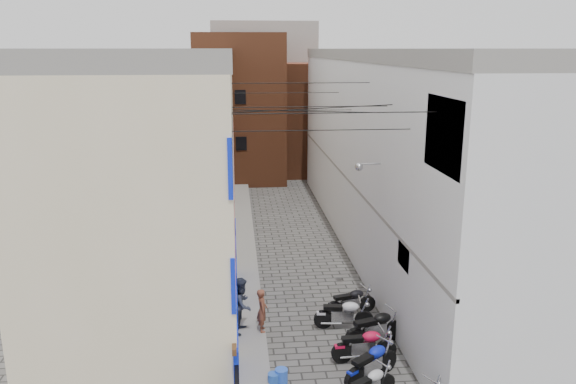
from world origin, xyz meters
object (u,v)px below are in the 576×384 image
object	(u,v)px
motorcycle_e	(376,326)
water_jug_far	(281,378)
motorcycle_c	(372,361)
person_b	(242,305)
motorcycle_f	(344,312)
water_jug_near	(273,382)
person_a	(262,310)
motorcycle_b	(370,384)
motorcycle_d	(364,343)
motorcycle_g	(351,300)

from	to	relation	value
motorcycle_e	water_jug_far	distance (m)	3.76
motorcycle_c	person_b	bearing A→B (deg)	-162.67
motorcycle_e	motorcycle_f	xyz separation A→B (m)	(-0.79, 1.08, -0.04)
person_b	motorcycle_e	bearing A→B (deg)	-81.44
person_b	water_jug_far	size ratio (longest dim) A/B	3.27
motorcycle_f	motorcycle_e	bearing A→B (deg)	43.10
water_jug_near	water_jug_far	xyz separation A→B (m)	(0.22, 0.09, 0.03)
person_a	water_jug_near	world-z (taller)	person_a
motorcycle_e	motorcycle_b	bearing A→B (deg)	-33.45
motorcycle_b	motorcycle_d	bearing A→B (deg)	140.65
motorcycle_c	person_a	size ratio (longest dim) A/B	1.44
person_b	water_jug_far	distance (m)	3.14
motorcycle_f	person_b	xyz separation A→B (m)	(-3.35, -0.28, 0.57)
motorcycle_c	motorcycle_e	size ratio (longest dim) A/B	0.97
person_b	water_jug_near	size ratio (longest dim) A/B	3.69
motorcycle_e	motorcycle_g	size ratio (longest dim) A/B	1.14
motorcycle_b	water_jug_near	world-z (taller)	motorcycle_b
motorcycle_e	person_b	xyz separation A→B (m)	(-4.14, 0.80, 0.53)
motorcycle_f	water_jug_far	distance (m)	3.92
motorcycle_c	motorcycle_f	bearing A→B (deg)	148.79
motorcycle_b	person_b	size ratio (longest dim) A/B	0.99
motorcycle_f	water_jug_near	size ratio (longest dim) A/B	4.09
water_jug_near	motorcycle_g	bearing A→B (deg)	54.33
motorcycle_c	motorcycle_b	bearing A→B (deg)	-50.75
motorcycle_c	motorcycle_e	bearing A→B (deg)	128.04
motorcycle_b	motorcycle_f	distance (m)	4.00
motorcycle_c	water_jug_far	world-z (taller)	motorcycle_c
person_a	motorcycle_f	bearing A→B (deg)	-84.57
motorcycle_g	person_b	world-z (taller)	person_b
water_jug_near	water_jug_far	distance (m)	0.24
motorcycle_b	motorcycle_g	xyz separation A→B (m)	(0.53, 4.97, 0.02)
motorcycle_e	motorcycle_g	world-z (taller)	motorcycle_e
motorcycle_b	motorcycle_c	xyz separation A→B (m)	(0.28, 0.96, 0.08)
motorcycle_b	water_jug_near	distance (m)	2.61
motorcycle_e	water_jug_near	world-z (taller)	motorcycle_e
motorcycle_c	water_jug_near	distance (m)	2.78
motorcycle_f	person_a	xyz separation A→B (m)	(-2.71, -0.35, 0.39)
motorcycle_d	water_jug_near	size ratio (longest dim) A/B	4.07
motorcycle_c	motorcycle_d	xyz separation A→B (m)	(0.02, 1.01, -0.02)
motorcycle_c	motorcycle_g	xyz separation A→B (m)	(0.26, 4.01, -0.05)
person_a	motorcycle_c	bearing A→B (deg)	-134.73
motorcycle_f	motorcycle_g	xyz separation A→B (m)	(0.45, 0.97, -0.04)
motorcycle_e	motorcycle_g	xyz separation A→B (m)	(-0.35, 2.05, -0.07)
person_b	person_a	bearing A→B (deg)	-76.73
motorcycle_b	water_jug_near	bearing A→B (deg)	-138.16
motorcycle_c	water_jug_near	size ratio (longest dim) A/B	4.21
motorcycle_g	water_jug_near	distance (m)	5.17
person_a	water_jug_far	bearing A→B (deg)	-174.28
motorcycle_d	water_jug_far	size ratio (longest dim) A/B	3.60
water_jug_near	motorcycle_d	bearing A→B (deg)	23.24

